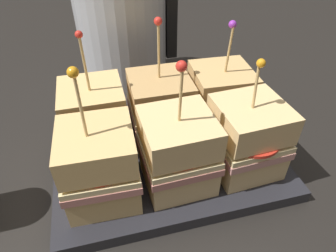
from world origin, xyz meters
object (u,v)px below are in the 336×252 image
sandwich_front_center (176,152)px  sandwich_back_right (220,100)px  serving_platter (168,159)px  sandwich_front_left (100,166)px  sandwich_back_left (95,118)px  kettle_steel (123,33)px  sandwich_back_center (160,109)px  sandwich_front_right (247,138)px

sandwich_front_center → sandwich_back_right: 0.13m
sandwich_back_right → serving_platter: bearing=-153.9°
sandwich_front_left → sandwich_back_left: same height
kettle_steel → sandwich_front_center: bearing=-85.8°
sandwich_back_center → kettle_steel: kettle_steel is taller
sandwich_back_right → sandwich_back_left: bearing=-179.9°
sandwich_front_right → kettle_steel: bearing=111.8°
sandwich_front_center → sandwich_front_right: 0.09m
kettle_steel → serving_platter: bearing=-84.5°
sandwich_back_right → sandwich_front_center: bearing=-135.5°
serving_platter → sandwich_front_right: 0.12m
sandwich_front_right → sandwich_front_center: bearing=-178.6°
sandwich_back_left → kettle_steel: size_ratio=0.76×
sandwich_back_left → kettle_steel: kettle_steel is taller
sandwich_back_left → sandwich_back_center: sandwich_back_center is taller
sandwich_back_left → sandwich_back_center: size_ratio=0.98×
sandwich_front_left → kettle_steel: size_ratio=0.76×
sandwich_front_center → sandwich_back_center: size_ratio=0.95×
sandwich_back_center → sandwich_back_left: bearing=179.8°
serving_platter → sandwich_back_center: bearing=91.4°
serving_platter → sandwich_back_center: (-0.00, 0.04, 0.06)m
sandwich_front_left → sandwich_back_left: size_ratio=1.00×
serving_platter → sandwich_back_right: 0.12m
serving_platter → kettle_steel: kettle_steel is taller
sandwich_front_right → sandwich_back_center: bearing=136.3°
sandwich_front_right → sandwich_back_center: size_ratio=0.89×
sandwich_front_right → sandwich_front_left: bearing=-179.2°
serving_platter → kettle_steel: size_ratio=1.35×
sandwich_front_left → sandwich_front_center: (0.09, 0.00, 0.00)m
sandwich_back_center → sandwich_back_right: sandwich_back_center is taller
sandwich_back_left → sandwich_back_right: size_ratio=1.03×
sandwich_back_left → sandwich_back_right: sandwich_back_left is taller
sandwich_front_center → serving_platter: bearing=87.2°
sandwich_front_left → sandwich_back_center: sandwich_back_center is taller
serving_platter → sandwich_back_left: (-0.09, 0.04, 0.06)m
sandwich_front_left → kettle_steel: 0.30m
sandwich_front_right → serving_platter: bearing=153.9°
sandwich_front_center → sandwich_back_left: bearing=134.4°
sandwich_back_left → sandwich_front_center: bearing=-45.6°
sandwich_front_right → kettle_steel: (-0.12, 0.29, 0.04)m
sandwich_back_center → sandwich_front_center: bearing=-90.8°
sandwich_front_center → sandwich_front_left: bearing=-179.9°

